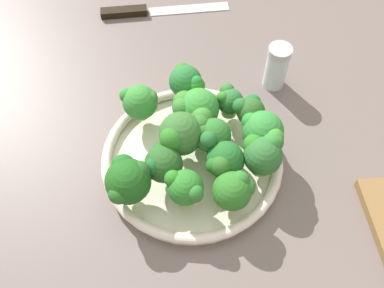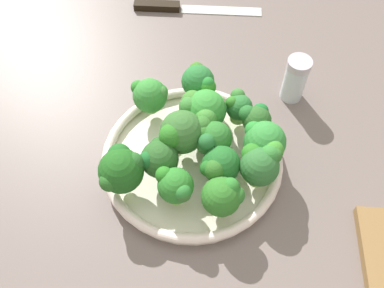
{
  "view_description": "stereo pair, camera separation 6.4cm",
  "coord_description": "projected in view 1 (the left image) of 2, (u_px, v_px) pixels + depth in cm",
  "views": [
    {
      "loc": [
        16.28,
        35.67,
        59.55
      ],
      "look_at": [
        1.78,
        2.78,
        5.9
      ],
      "focal_mm": 39.97,
      "sensor_mm": 36.0,
      "label": 1
    },
    {
      "loc": [
        10.17,
        37.73,
        59.55
      ],
      "look_at": [
        1.78,
        2.78,
        5.9
      ],
      "focal_mm": 39.97,
      "sensor_mm": 36.0,
      "label": 2
    }
  ],
  "objects": [
    {
      "name": "broccoli_floret_8",
      "position": [
        186.0,
        188.0,
        0.59
      ],
      "size": [
        5.16,
        5.63,
        6.52
      ],
      "color": "#93CB5C",
      "rests_on": "bowl"
    },
    {
      "name": "broccoli_floret_0",
      "position": [
        181.0,
        134.0,
        0.63
      ],
      "size": [
        7.84,
        6.66,
        7.98
      ],
      "color": "#98D56B",
      "rests_on": "bowl"
    },
    {
      "name": "broccoli_floret_6",
      "position": [
        163.0,
        163.0,
        0.62
      ],
      "size": [
        5.92,
        6.2,
        6.39
      ],
      "color": "#8ACC63",
      "rests_on": "bowl"
    },
    {
      "name": "broccoli_floret_11",
      "position": [
        128.0,
        180.0,
        0.6
      ],
      "size": [
        6.71,
        7.14,
        7.5
      ],
      "color": "#93D86A",
      "rests_on": "bowl"
    },
    {
      "name": "broccoli_floret_5",
      "position": [
        187.0,
        82.0,
        0.7
      ],
      "size": [
        5.43,
        6.6,
        7.15
      ],
      "color": "#89D15F",
      "rests_on": "bowl"
    },
    {
      "name": "pepper_shaker",
      "position": [
        277.0,
        67.0,
        0.75
      ],
      "size": [
        4.15,
        4.15,
        8.8
      ],
      "color": "silver",
      "rests_on": "ground_plane"
    },
    {
      "name": "broccoli_floret_7",
      "position": [
        141.0,
        102.0,
        0.68
      ],
      "size": [
        5.85,
        5.66,
        6.36
      ],
      "color": "#7EC254",
      "rests_on": "bowl"
    },
    {
      "name": "knife",
      "position": [
        149.0,
        10.0,
        0.9
      ],
      "size": [
        26.14,
        10.07,
        1.5
      ],
      "color": "silver",
      "rests_on": "ground_plane"
    },
    {
      "name": "bowl",
      "position": [
        192.0,
        159.0,
        0.68
      ],
      "size": [
        28.8,
        28.8,
        2.9
      ],
      "color": "silver",
      "rests_on": "ground_plane"
    },
    {
      "name": "broccoli_floret_12",
      "position": [
        263.0,
        153.0,
        0.62
      ],
      "size": [
        6.2,
        6.46,
        7.02
      ],
      "color": "#9CD169",
      "rests_on": "bowl"
    },
    {
      "name": "broccoli_floret_1",
      "position": [
        263.0,
        132.0,
        0.65
      ],
      "size": [
        6.38,
        7.2,
        7.22
      ],
      "color": "#A0CF63",
      "rests_on": "bowl"
    },
    {
      "name": "broccoli_floret_4",
      "position": [
        229.0,
        100.0,
        0.69
      ],
      "size": [
        4.38,
        4.95,
        5.2
      ],
      "color": "#7AB550",
      "rests_on": "bowl"
    },
    {
      "name": "broccoli_floret_2",
      "position": [
        212.0,
        136.0,
        0.64
      ],
      "size": [
        5.79,
        5.19,
        6.8
      ],
      "color": "#87C163",
      "rests_on": "bowl"
    },
    {
      "name": "broccoli_floret_3",
      "position": [
        196.0,
        108.0,
        0.67
      ],
      "size": [
        7.44,
        7.36,
        7.02
      ],
      "color": "#9CC869",
      "rests_on": "bowl"
    },
    {
      "name": "broccoli_floret_13",
      "position": [
        249.0,
        110.0,
        0.67
      ],
      "size": [
        4.86,
        4.62,
        6.45
      ],
      "color": "#79C057",
      "rests_on": "bowl"
    },
    {
      "name": "broccoli_floret_9",
      "position": [
        224.0,
        161.0,
        0.62
      ],
      "size": [
        6.23,
        5.69,
        6.32
      ],
      "color": "#79C25A",
      "rests_on": "bowl"
    },
    {
      "name": "ground_plane",
      "position": [
        195.0,
        151.0,
        0.72
      ],
      "size": [
        130.0,
        130.0,
        2.5
      ],
      "primitive_type": "cube",
      "color": "#6B5E5A"
    },
    {
      "name": "broccoli_floret_10",
      "position": [
        233.0,
        191.0,
        0.6
      ],
      "size": [
        6.28,
        5.65,
        6.29
      ],
      "color": "#93C15B",
      "rests_on": "bowl"
    }
  ]
}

